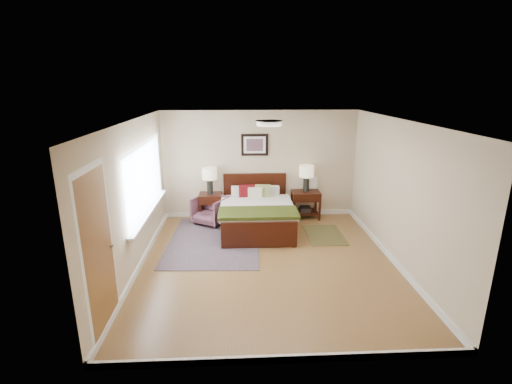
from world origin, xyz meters
TOP-DOWN VIEW (x-y plane):
  - floor at (0.00, 0.00)m, footprint 5.00×5.00m
  - back_wall at (0.00, 2.50)m, footprint 4.50×0.04m
  - front_wall at (0.00, -2.50)m, footprint 4.50×0.04m
  - left_wall at (-2.25, 0.00)m, footprint 0.04×5.00m
  - right_wall at (2.25, 0.00)m, footprint 0.04×5.00m
  - ceiling at (0.00, 0.00)m, footprint 4.50×5.00m
  - window at (-2.20, 0.70)m, footprint 0.11×2.72m
  - door at (-2.23, -1.75)m, footprint 0.06×1.00m
  - ceil_fixture at (0.00, 0.00)m, footprint 0.44×0.44m
  - bed at (-0.12, 1.56)m, footprint 1.59×1.91m
  - wall_art at (-0.12, 2.47)m, footprint 0.62×0.05m
  - nightstand_left at (-1.16, 2.25)m, footprint 0.52×0.47m
  - nightstand_right at (1.07, 2.26)m, footprint 0.65×0.49m
  - lamp_left at (-1.16, 2.27)m, footprint 0.34×0.34m
  - lamp_right at (1.07, 2.27)m, footprint 0.34×0.34m
  - armchair at (-1.14, 2.00)m, footprint 0.93×0.94m
  - rug_persian at (-1.01, 1.00)m, footprint 1.92×2.62m
  - rug_navy at (1.30, 1.18)m, footprint 0.75×1.12m

SIDE VIEW (x-z plane):
  - floor at x=0.00m, z-range 0.00..0.00m
  - rug_persian at x=-1.01m, z-range 0.00..0.01m
  - rug_navy at x=1.30m, z-range 0.00..0.01m
  - armchair at x=-1.14m, z-range 0.00..0.63m
  - nightstand_right at x=1.07m, z-range 0.08..0.73m
  - bed at x=-0.12m, z-range -0.04..0.99m
  - nightstand_left at x=-1.16m, z-range 0.19..0.81m
  - lamp_left at x=-1.16m, z-range 0.74..1.35m
  - door at x=-2.23m, z-range -0.02..2.16m
  - lamp_right at x=1.07m, z-range 0.77..1.38m
  - back_wall at x=0.00m, z-range 0.00..2.50m
  - front_wall at x=0.00m, z-range 0.00..2.50m
  - left_wall at x=-2.25m, z-range 0.00..2.50m
  - right_wall at x=2.25m, z-range 0.00..2.50m
  - window at x=-2.20m, z-range 0.72..2.04m
  - wall_art at x=-0.12m, z-range 1.47..1.97m
  - ceil_fixture at x=0.00m, z-range 2.43..2.50m
  - ceiling at x=0.00m, z-range 2.49..2.51m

